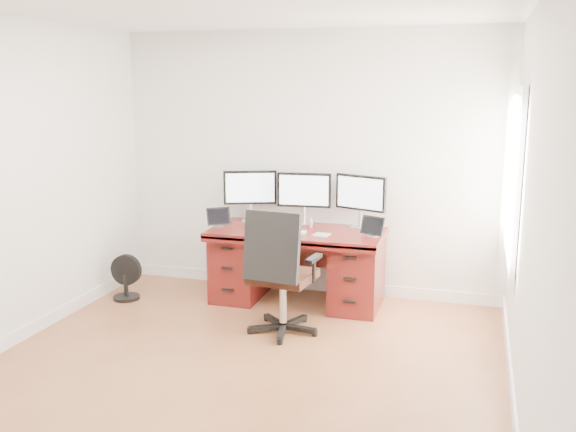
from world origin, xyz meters
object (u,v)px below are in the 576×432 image
(keyboard, at_px, (294,232))
(office_chair, at_px, (281,293))
(floor_fan, at_px, (126,278))
(desk, at_px, (297,263))
(monitor_center, at_px, (304,192))

(keyboard, bearing_deg, office_chair, -98.36)
(office_chair, distance_m, floor_fan, 1.84)
(office_chair, distance_m, keyboard, 0.79)
(floor_fan, bearing_deg, office_chair, -16.71)
(desk, xyz_separation_m, keyboard, (0.01, -0.17, 0.36))
(office_chair, bearing_deg, floor_fan, 172.91)
(desk, height_order, floor_fan, desk)
(desk, relative_size, monitor_center, 3.09)
(monitor_center, distance_m, keyboard, 0.52)
(floor_fan, bearing_deg, desk, 10.84)
(office_chair, xyz_separation_m, floor_fan, (-1.79, 0.43, -0.15))
(office_chair, bearing_deg, monitor_center, 101.12)
(monitor_center, relative_size, keyboard, 2.22)
(floor_fan, height_order, keyboard, keyboard)
(floor_fan, xyz_separation_m, monitor_center, (1.70, 0.66, 0.86))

